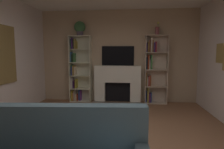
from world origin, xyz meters
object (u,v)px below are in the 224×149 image
fireplace (118,83)px  tv (118,56)px  potted_plant (80,28)px  bookshelf_left (78,71)px  bookshelf_right (153,69)px  vase_with_flowers (157,30)px

fireplace → tv: size_ratio=1.53×
fireplace → potted_plant: size_ratio=3.47×
fireplace → tv: tv is taller
tv → bookshelf_left: size_ratio=0.49×
bookshelf_left → bookshelf_right: (2.29, 0.00, 0.07)m
tv → bookshelf_left: bearing=-176.2°
tv → vase_with_flowers: size_ratio=2.58×
bookshelf_right → vase_with_flowers: size_ratio=5.31×
vase_with_flowers → tv: bearing=174.0°
tv → potted_plant: potted_plant is taller
bookshelf_left → bookshelf_right: same height
bookshelf_right → potted_plant: potted_plant is taller
tv → bookshelf_right: bearing=-4.1°
fireplace → bookshelf_right: bearing=1.2°
fireplace → bookshelf_left: bookshelf_left is taller
bookshelf_right → tv: bearing=175.9°
tv → potted_plant: bearing=-174.0°
bookshelf_left → vase_with_flowers: 2.66m
fireplace → tv: 0.82m
tv → potted_plant: 1.43m
bookshelf_left → bookshelf_right: bearing=0.1°
fireplace → bookshelf_left: size_ratio=0.74×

